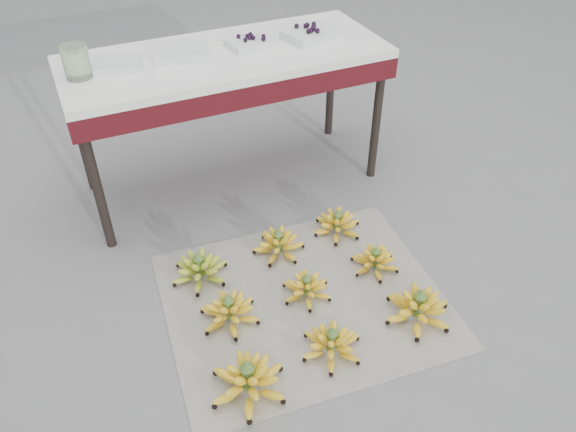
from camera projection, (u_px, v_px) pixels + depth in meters
name	position (u px, v px, depth m)	size (l,w,h in m)	color
ground	(326.00, 294.00, 2.63)	(60.00, 60.00, 0.00)	slate
newspaper_mat	(304.00, 300.00, 2.59)	(1.25, 1.05, 0.01)	white
bunch_front_left	(248.00, 381.00, 2.17)	(0.33, 0.33, 0.19)	yellow
bunch_front_center	(332.00, 344.00, 2.33)	(0.29, 0.29, 0.16)	yellow
bunch_front_right	(418.00, 308.00, 2.47)	(0.34, 0.34, 0.18)	yellow
bunch_mid_left	(229.00, 311.00, 2.46)	(0.34, 0.34, 0.16)	yellow
bunch_mid_center	(307.00, 288.00, 2.58)	(0.26, 0.26, 0.14)	yellow
bunch_mid_right	(375.00, 261.00, 2.73)	(0.23, 0.23, 0.14)	yellow
bunch_back_left	(200.00, 269.00, 2.67)	(0.31, 0.31, 0.17)	#83AB34
bunch_back_center	(279.00, 244.00, 2.81)	(0.31, 0.31, 0.16)	yellow
bunch_back_right	(337.00, 224.00, 2.94)	(0.32, 0.32, 0.15)	yellow
vendor_table	(226.00, 69.00, 2.91)	(1.66, 0.66, 0.80)	black
tray_far_left	(118.00, 65.00, 2.69)	(0.25, 0.21, 0.04)	silver
tray_left	(182.00, 53.00, 2.79)	(0.31, 0.25, 0.04)	silver
tray_right	(252.00, 43.00, 2.90)	(0.26, 0.20, 0.06)	silver
tray_far_right	(310.00, 34.00, 2.98)	(0.32, 0.26, 0.07)	silver
glass_jar	(76.00, 62.00, 2.57)	(0.12, 0.12, 0.15)	beige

